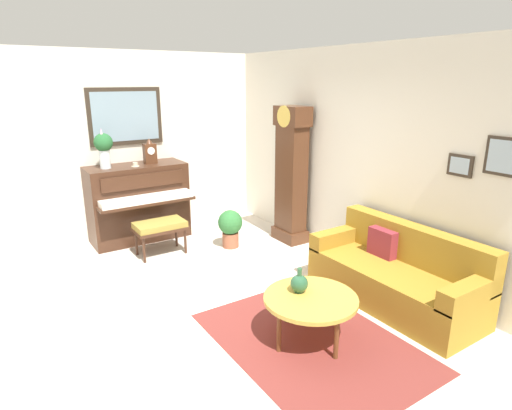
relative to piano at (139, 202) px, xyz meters
The scene contains 14 objects.
ground_plane 2.33m from the piano, ahead, with size 6.40×6.00×0.10m, color beige.
wall_left 0.93m from the piano, 149.02° to the right, with size 0.13×4.90×2.80m.
wall_back 3.23m from the piano, 44.11° to the left, with size 5.30×0.13×2.80m.
area_rug 3.62m from the piano, ahead, with size 2.10×1.50×0.01m, color maroon.
piano is the anchor object (origin of this frame).
piano_bench 0.78m from the piano, ahead, with size 0.42×0.70×0.48m.
grandfather_clock 2.33m from the piano, 55.51° to the left, with size 0.52×0.34×2.03m.
couch 3.86m from the piano, 26.41° to the left, with size 1.90×0.80×0.84m.
coffee_table 3.53m from the piano, ahead, with size 0.88×0.88×0.44m.
mantel_clock 0.78m from the piano, 89.62° to the left, with size 0.13×0.18×0.38m.
flower_vase 0.99m from the piano, 89.87° to the right, with size 0.26×0.26×0.58m.
teacup 0.61m from the piano, 20.53° to the right, with size 0.12×0.12×0.06m.
green_jug 3.38m from the piano, ahead, with size 0.17×0.17×0.24m.
potted_plant 1.47m from the piano, 43.38° to the left, with size 0.36×0.36×0.56m.
Camera 1 is at (3.96, -1.70, 2.38)m, focal length 30.00 mm.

